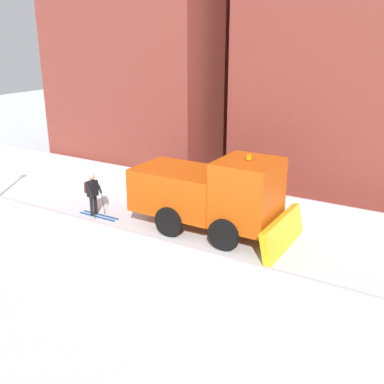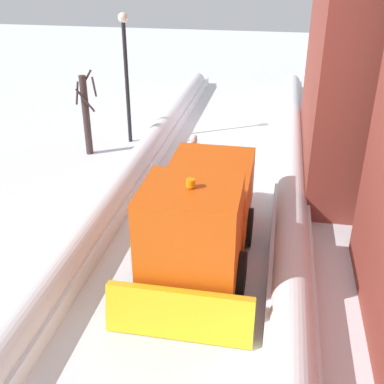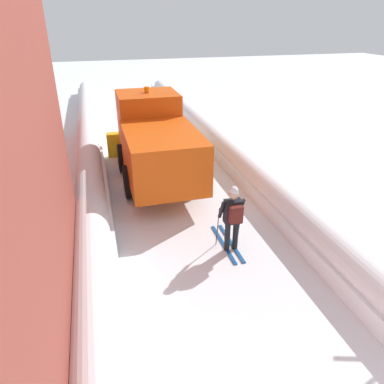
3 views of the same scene
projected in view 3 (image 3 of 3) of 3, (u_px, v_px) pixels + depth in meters
The scene contains 6 objects.
ground_plane at pixel (173, 186), 12.66m from camera, with size 80.00×80.00×0.00m, color white.
snowbank_left at pixel (90, 183), 11.80m from camera, with size 1.10×36.00×1.02m.
snowbank_right at pixel (246, 168), 13.16m from camera, with size 1.10×36.00×0.90m.
plow_truck at pixel (155, 141), 12.48m from camera, with size 3.20×5.98×3.12m.
skier at pixel (233, 216), 8.78m from camera, with size 0.62×1.80×1.81m.
traffic_light_pole at pixel (16, 224), 4.71m from camera, with size 0.28×0.42×4.24m.
Camera 3 is at (-2.36, -1.19, 5.46)m, focal length 33.23 mm.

